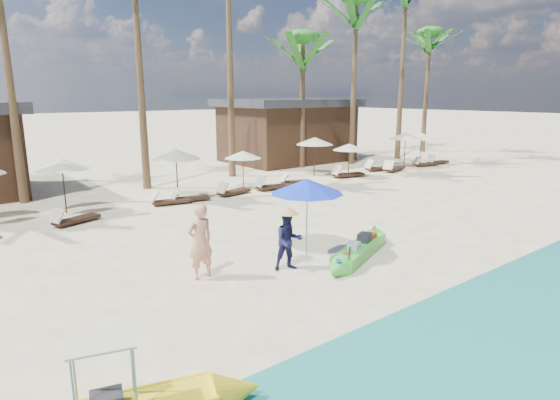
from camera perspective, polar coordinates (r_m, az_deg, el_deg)
ground at (r=11.71m, az=1.12°, el=-10.55°), size 240.00×240.00×0.00m
wet_sand_strip at (r=8.88m, az=23.30°, el=-19.85°), size 240.00×4.50×0.01m
green_canoe at (r=13.89m, az=9.69°, el=-6.02°), size 4.54×2.13×0.61m
tourist at (r=12.08m, az=-9.72°, el=-5.01°), size 0.75×0.52×1.97m
vendor_green at (r=12.55m, az=1.05°, el=-5.01°), size 0.95×0.85×1.61m
blue_umbrella at (r=13.41m, az=3.32°, el=1.68°), size 2.12×2.12×2.28m
resort_parasol_5 at (r=20.07m, az=-25.07°, el=4.00°), size 2.15×2.15×2.21m
lounger_5_left at (r=18.65m, az=-23.89°, el=-2.10°), size 1.85×1.09×0.60m
resort_parasol_6 at (r=21.15m, az=-12.58°, el=5.47°), size 2.21×2.21×2.28m
lounger_6_left at (r=21.00m, az=-11.05°, el=0.31°), size 1.72×0.89×0.56m
lounger_6_right at (r=20.58m, az=-13.44°, el=-0.04°), size 1.78×0.88×0.58m
resort_parasol_7 at (r=23.20m, az=-4.54°, el=5.54°), size 1.86×1.86×1.92m
lounger_7_left at (r=22.04m, az=-5.86°, el=1.11°), size 1.86×0.86×0.61m
lounger_7_right at (r=23.16m, az=-0.94°, el=1.77°), size 1.97×0.86×0.65m
resort_parasol_8 at (r=27.08m, az=4.25°, el=7.20°), size 2.17×2.17×2.24m
lounger_8_left at (r=24.58m, az=1.75°, el=2.34°), size 1.72×0.95×0.56m
resort_parasol_9 at (r=26.68m, az=8.44°, el=6.42°), size 1.88×1.88×1.93m
lounger_9_left at (r=26.89m, az=8.12°, el=3.19°), size 1.99×0.98×0.65m
lounger_9_right at (r=29.49m, az=13.65°, el=3.81°), size 2.06×1.06×0.67m
resort_parasol_10 at (r=31.41m, az=15.06°, el=7.57°), size 2.17×2.17×2.24m
lounger_10_left at (r=29.56m, az=11.86°, el=3.91°), size 1.98×0.99×0.64m
lounger_10_right at (r=32.18m, az=17.22°, el=4.27°), size 1.77×1.01×0.58m
resort_parasol_11 at (r=33.00m, az=16.89°, el=7.46°), size 2.03×2.03×2.09m
lounger_11_left at (r=33.38m, az=18.57°, el=4.48°), size 1.82×0.65×0.61m
palm_6 at (r=30.23m, az=2.80°, el=17.35°), size 2.08×2.08×8.51m
palm_7 at (r=32.40m, az=9.22°, el=20.36°), size 2.08×2.08×11.08m
palm_8 at (r=35.73m, az=15.03°, el=21.30°), size 2.08×2.08×12.70m
palm_9 at (r=40.46m, az=17.72°, el=17.06°), size 2.08×2.08×9.82m
pavilion_east at (r=33.26m, az=0.86°, el=8.57°), size 8.80×6.60×4.30m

